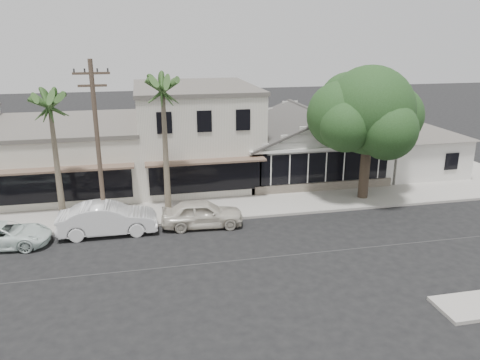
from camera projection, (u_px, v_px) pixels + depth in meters
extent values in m
plane|color=black|center=(293.00, 255.00, 22.48)|extent=(140.00, 140.00, 0.00)
cube|color=#9E9991|center=(125.00, 215.00, 27.15)|extent=(90.00, 3.50, 0.15)
cube|color=silver|center=(305.00, 156.00, 34.68)|extent=(10.00, 8.00, 3.00)
cube|color=black|center=(326.00, 167.00, 30.82)|extent=(8.80, 0.10, 2.00)
cube|color=#60564C|center=(325.00, 187.00, 31.25)|extent=(9.60, 0.18, 0.70)
cube|color=silver|center=(412.00, 153.00, 35.38)|extent=(6.00, 6.00, 3.00)
cube|color=silver|center=(195.00, 134.00, 33.49)|extent=(8.00, 10.00, 6.50)
cube|color=beige|center=(65.00, 157.00, 32.04)|extent=(10.00, 10.00, 4.20)
cylinder|color=brown|center=(98.00, 148.00, 24.18)|extent=(0.24, 0.24, 9.00)
cube|color=brown|center=(91.00, 73.00, 23.04)|extent=(1.80, 0.12, 0.12)
cube|color=brown|center=(92.00, 86.00, 23.22)|extent=(1.40, 0.12, 0.12)
imported|color=beige|center=(202.00, 213.00, 25.59)|extent=(4.56, 2.08, 1.52)
imported|color=white|center=(108.00, 219.00, 24.64)|extent=(5.11, 1.79, 1.68)
imported|color=white|center=(4.00, 235.00, 23.20)|extent=(4.65, 2.45, 1.25)
cylinder|color=#493C2C|center=(364.00, 174.00, 29.54)|extent=(0.62, 0.62, 3.33)
sphere|color=#1E3917|center=(370.00, 110.00, 28.33)|extent=(5.41, 5.41, 5.41)
sphere|color=#1E3917|center=(392.00, 116.00, 29.44)|extent=(3.95, 3.95, 3.95)
sphere|color=#1E3917|center=(341.00, 115.00, 28.47)|extent=(4.16, 4.16, 4.16)
sphere|color=#1E3917|center=(387.00, 130.00, 27.23)|extent=(3.54, 3.54, 3.54)
sphere|color=#1E3917|center=(349.00, 102.00, 29.66)|extent=(3.75, 3.75, 3.75)
sphere|color=#1E3917|center=(378.00, 95.00, 29.71)|extent=(3.33, 3.33, 3.33)
sphere|color=#1E3917|center=(346.00, 126.00, 27.39)|extent=(3.12, 3.12, 3.12)
cone|color=#726651|center=(166.00, 157.00, 26.13)|extent=(0.40, 0.40, 7.10)
cone|color=#726651|center=(58.00, 170.00, 24.89)|extent=(0.38, 0.38, 6.48)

